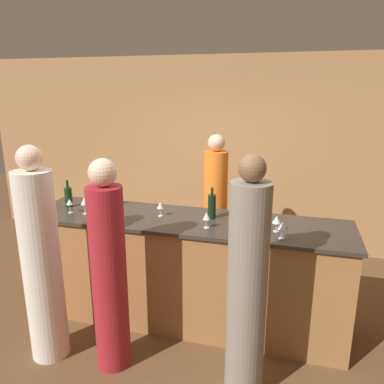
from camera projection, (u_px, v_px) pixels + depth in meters
The scene contains 18 objects.
ground_plane at pixel (185, 317), 3.94m from camera, with size 14.00×14.00×0.00m, color brown.
back_wall at pixel (226, 153), 5.57m from camera, with size 8.00×0.06×2.80m.
bar_counter at pixel (185, 270), 3.80m from camera, with size 3.19×0.80×1.10m.
bartender at pixel (215, 214), 4.52m from camera, with size 0.28×0.28×1.83m.
guest_0 at pixel (42, 263), 3.18m from camera, with size 0.32×0.32×1.91m.
guest_1 at pixel (247, 289), 2.77m from camera, with size 0.30×0.30×1.90m.
guest_2 at pixel (109, 273), 3.07m from camera, with size 0.29×0.29×1.82m.
wine_bottle_0 at pixel (68, 197), 4.00m from camera, with size 0.08×0.08×0.29m.
wine_bottle_1 at pixel (212, 206), 3.64m from camera, with size 0.08×0.08×0.31m.
wine_bottle_2 at pixel (110, 195), 4.06m from camera, with size 0.07×0.07×0.29m.
wine_glass_0 at pixel (249, 214), 3.37m from camera, with size 0.07×0.07×0.17m.
wine_glass_1 at pixel (207, 216), 3.39m from camera, with size 0.07×0.07×0.15m.
wine_glass_2 at pixel (282, 226), 3.14m from camera, with size 0.08×0.08×0.15m.
wine_glass_3 at pixel (70, 202), 3.81m from camera, with size 0.06×0.06×0.15m.
wine_glass_4 at pixel (160, 206), 3.71m from camera, with size 0.07×0.07×0.15m.
wine_glass_5 at pixel (277, 220), 3.30m from camera, with size 0.08×0.08×0.15m.
wine_glass_6 at pixel (103, 204), 3.70m from camera, with size 0.06×0.06×0.17m.
wine_glass_7 at pixel (84, 201), 3.76m from camera, with size 0.08×0.08×0.18m.
Camera 1 is at (1.00, -3.30, 2.32)m, focal length 35.00 mm.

